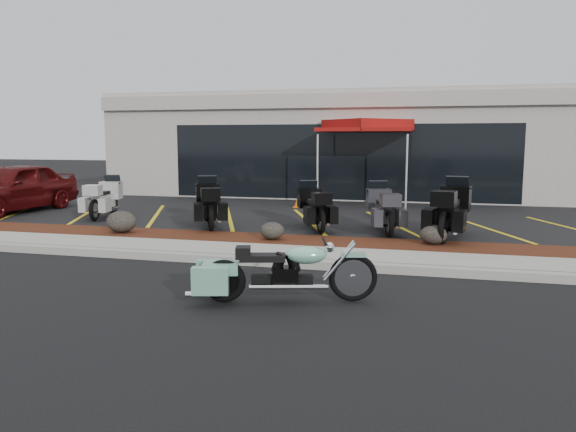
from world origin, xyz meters
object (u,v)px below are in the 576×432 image
(hero_cruiser, at_px, (353,271))
(parked_car, at_px, (11,188))
(touring_white, at_px, (113,194))
(popup_canopy, at_px, (367,127))
(traffic_cone, at_px, (299,200))

(hero_cruiser, distance_m, parked_car, 12.56)
(hero_cruiser, relative_size, touring_white, 1.33)
(parked_car, bearing_deg, popup_canopy, 30.92)
(touring_white, xyz_separation_m, traffic_cone, (4.82, 2.93, -0.34))
(parked_car, distance_m, traffic_cone, 8.60)
(hero_cruiser, bearing_deg, parked_car, 135.63)
(hero_cruiser, height_order, touring_white, touring_white)
(hero_cruiser, relative_size, popup_canopy, 0.72)
(hero_cruiser, xyz_separation_m, parked_car, (-10.91, 6.20, 0.42))
(popup_canopy, bearing_deg, traffic_cone, -122.79)
(parked_car, height_order, traffic_cone, parked_car)
(touring_white, xyz_separation_m, parked_car, (-3.11, -0.36, 0.16))
(traffic_cone, xyz_separation_m, popup_canopy, (1.90, 1.80, 2.30))
(hero_cruiser, xyz_separation_m, popup_canopy, (-1.08, 11.29, 2.22))
(touring_white, relative_size, traffic_cone, 4.20)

